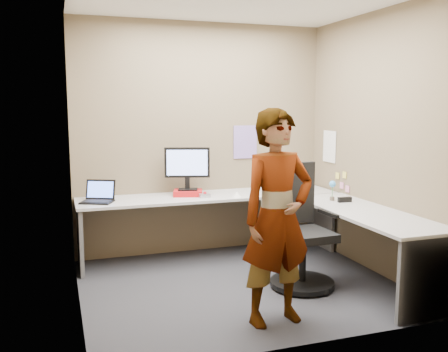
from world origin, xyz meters
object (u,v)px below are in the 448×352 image
object	(u,v)px
monitor	(187,165)
office_chair	(299,237)
person	(277,218)
desk	(265,215)

from	to	relation	value
monitor	office_chair	xyz separation A→B (m)	(0.80, -1.20, -0.60)
office_chair	person	world-z (taller)	person
office_chair	person	xyz separation A→B (m)	(-0.55, -0.68, 0.39)
desk	person	distance (m)	1.34
office_chair	monitor	bearing A→B (deg)	121.71
desk	office_chair	xyz separation A→B (m)	(0.12, -0.56, -0.11)
desk	monitor	bearing A→B (deg)	136.84
office_chair	desk	bearing A→B (deg)	99.80
desk	person	bearing A→B (deg)	-109.44
desk	office_chair	size ratio (longest dim) A/B	2.56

